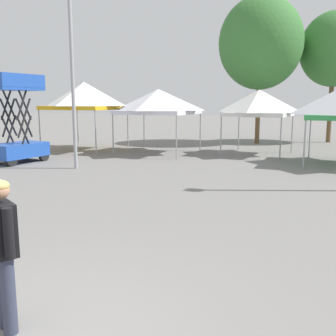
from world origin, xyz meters
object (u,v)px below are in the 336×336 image
(canopy_tent_center, at_px, (259,103))
(tree_behind_tents_left, at_px, (261,43))
(canopy_tent_far_right, at_px, (85,96))
(canopy_tent_far_left, at_px, (158,102))
(scissor_lift, at_px, (17,136))
(person_foreground, at_px, (3,245))
(light_pole_near_lift, at_px, (71,35))
(tree_behind_tents_right, at_px, (334,49))

(canopy_tent_center, distance_m, tree_behind_tents_left, 6.47)
(canopy_tent_far_right, height_order, canopy_tent_far_left, canopy_tent_far_right)
(canopy_tent_far_right, xyz_separation_m, canopy_tent_center, (8.98, 1.87, -0.37))
(scissor_lift, bearing_deg, tree_behind_tents_left, 57.18)
(scissor_lift, distance_m, person_foreground, 13.45)
(canopy_tent_center, bearing_deg, scissor_lift, -142.46)
(canopy_tent_far_right, height_order, light_pole_near_lift, light_pole_near_lift)
(person_foreground, bearing_deg, light_pole_near_lift, 123.43)
(person_foreground, relative_size, light_pole_near_lift, 0.20)
(scissor_lift, xyz_separation_m, person_foreground, (9.41, -9.61, -0.12))
(tree_behind_tents_left, bearing_deg, person_foreground, -85.84)
(scissor_lift, bearing_deg, person_foreground, -45.59)
(canopy_tent_center, bearing_deg, canopy_tent_far_right, -168.20)
(light_pole_near_lift, distance_m, tree_behind_tents_left, 13.24)
(canopy_tent_far_right, bearing_deg, tree_behind_tents_left, 42.23)
(canopy_tent_far_left, distance_m, canopy_tent_center, 4.97)
(canopy_tent_far_right, height_order, canopy_tent_center, canopy_tent_far_right)
(scissor_lift, xyz_separation_m, light_pole_near_lift, (3.22, -0.23, 3.93))
(canopy_tent_far_right, distance_m, canopy_tent_far_left, 4.27)
(scissor_lift, height_order, person_foreground, scissor_lift)
(scissor_lift, xyz_separation_m, tree_behind_tents_left, (7.83, 12.14, 4.96))
(canopy_tent_center, bearing_deg, tree_behind_tents_left, 101.62)
(canopy_tent_far_right, bearing_deg, tree_behind_tents_right, 39.13)
(tree_behind_tents_right, bearing_deg, canopy_tent_far_left, -129.48)
(person_foreground, height_order, light_pole_near_lift, light_pole_near_lift)
(scissor_lift, height_order, tree_behind_tents_left, tree_behind_tents_left)
(canopy_tent_far_right, height_order, person_foreground, canopy_tent_far_right)
(scissor_lift, bearing_deg, light_pole_near_lift, -4.08)
(canopy_tent_far_right, bearing_deg, canopy_tent_center, 11.80)
(canopy_tent_center, relative_size, scissor_lift, 0.85)
(canopy_tent_far_right, distance_m, tree_behind_tents_right, 15.71)
(canopy_tent_far_left, bearing_deg, light_pole_near_lift, -99.82)
(canopy_tent_far_right, bearing_deg, person_foreground, -57.01)
(canopy_tent_far_right, relative_size, person_foreground, 2.09)
(tree_behind_tents_left, distance_m, tree_behind_tents_right, 4.84)
(canopy_tent_far_left, distance_m, tree_behind_tents_right, 12.59)
(canopy_tent_far_left, relative_size, scissor_lift, 0.95)
(canopy_tent_far_right, distance_m, scissor_lift, 5.28)
(canopy_tent_far_left, bearing_deg, tree_behind_tents_right, 50.52)
(person_foreground, xyz_separation_m, tree_behind_tents_right, (2.51, 24.33, 4.81))
(canopy_tent_center, xyz_separation_m, scissor_lift, (-8.92, -6.85, -1.39))
(scissor_lift, relative_size, light_pole_near_lift, 0.42)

